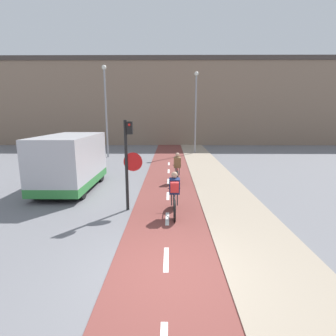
{
  "coord_description": "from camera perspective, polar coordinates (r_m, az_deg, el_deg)",
  "views": [
    {
      "loc": [
        0.09,
        -5.22,
        3.42
      ],
      "look_at": [
        0.0,
        5.7,
        1.2
      ],
      "focal_mm": 28.0,
      "sensor_mm": 36.0,
      "label": 1
    }
  ],
  "objects": [
    {
      "name": "ground_plane",
      "position": [
        6.25,
        -0.48,
        -21.72
      ],
      "size": [
        120.0,
        120.0,
        0.0
      ],
      "primitive_type": "plane",
      "color": "slate"
    },
    {
      "name": "bike_lane",
      "position": [
        6.25,
        -0.47,
        -21.61
      ],
      "size": [
        2.56,
        60.0,
        0.02
      ],
      "color": "brown",
      "rests_on": "ground_plane"
    },
    {
      "name": "sidewalk_strip",
      "position": [
        6.67,
        22.84,
        -20.08
      ],
      "size": [
        2.4,
        60.0,
        0.05
      ],
      "color": "gray",
      "rests_on": "ground_plane"
    },
    {
      "name": "building_row_background",
      "position": [
        32.51,
        0.33,
        14.05
      ],
      "size": [
        60.0,
        5.2,
        9.72
      ],
      "color": "#89705B",
      "rests_on": "ground_plane"
    },
    {
      "name": "traffic_light_pole",
      "position": [
        9.34,
        -8.6,
        2.67
      ],
      "size": [
        0.67,
        0.25,
        3.25
      ],
      "color": "black",
      "rests_on": "ground_plane"
    },
    {
      "name": "street_lamp_far",
      "position": [
        21.91,
        -13.41,
        13.67
      ],
      "size": [
        0.36,
        0.36,
        7.2
      ],
      "color": "gray",
      "rests_on": "ground_plane"
    },
    {
      "name": "street_lamp_sidewalk",
      "position": [
        23.61,
        6.07,
        13.54
      ],
      "size": [
        0.36,
        0.36,
        7.04
      ],
      "color": "gray",
      "rests_on": "ground_plane"
    },
    {
      "name": "cyclist_near",
      "position": [
        9.0,
        1.4,
        -5.94
      ],
      "size": [
        0.46,
        1.84,
        1.54
      ],
      "color": "black",
      "rests_on": "ground_plane"
    },
    {
      "name": "cyclist_far",
      "position": [
        13.45,
        2.03,
        -0.27
      ],
      "size": [
        0.46,
        1.79,
        1.54
      ],
      "color": "black",
      "rests_on": "ground_plane"
    },
    {
      "name": "van",
      "position": [
        12.88,
        -20.44,
        1.0
      ],
      "size": [
        2.16,
        4.54,
        2.51
      ],
      "color": "#B7B7BC",
      "rests_on": "ground_plane"
    }
  ]
}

